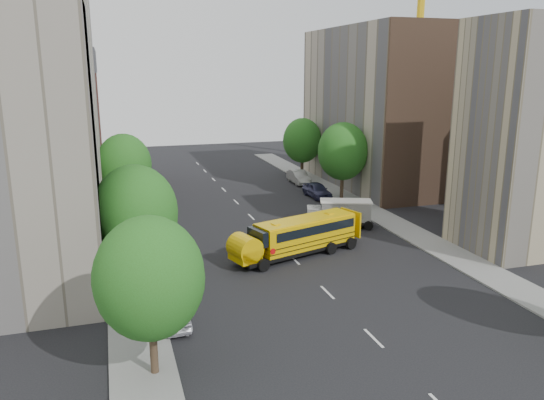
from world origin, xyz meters
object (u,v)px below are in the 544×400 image
street_tree_1 (135,213)px  street_tree_2 (124,165)px  street_tree_4 (343,151)px  parked_car_1 (156,221)px  parked_car_4 (317,190)px  parked_car_0 (173,313)px  street_tree_5 (302,141)px  street_tree_0 (149,278)px  safari_truck (340,213)px  school_bus (297,235)px  parked_car_5 (299,177)px

street_tree_1 → street_tree_2: bearing=90.0°
street_tree_2 → street_tree_4: size_ratio=0.95×
street_tree_4 → parked_car_1: size_ratio=1.85×
street_tree_1 → parked_car_4: (19.80, 19.44, -4.16)m
parked_car_0 → street_tree_5: bearing=-123.5°
street_tree_0 → street_tree_1: (0.00, 10.00, 0.31)m
street_tree_1 → street_tree_2: (0.00, 18.00, -0.12)m
street_tree_1 → street_tree_5: street_tree_1 is taller
safari_truck → parked_car_0: safari_truck is taller
safari_truck → parked_car_1: bearing=-174.3°
street_tree_1 → school_bus: bearing=14.1°
street_tree_4 → street_tree_0: bearing=-128.2°
street_tree_0 → safari_truck: street_tree_0 is taller
parked_car_0 → parked_car_4: bearing=-129.8°
street_tree_2 → safari_truck: size_ratio=1.33×
street_tree_4 → parked_car_1: bearing=-165.2°
street_tree_1 → parked_car_5: 33.90m
parked_car_0 → school_bus: bearing=-143.8°
street_tree_1 → street_tree_4: size_ratio=0.98×
parked_car_1 → parked_car_5: bearing=-147.0°
street_tree_0 → parked_car_5: (20.39, 36.76, -3.86)m
street_tree_1 → street_tree_4: (22.00, 18.00, 0.12)m
school_bus → safari_truck: 8.51m
school_bus → safari_truck: size_ratio=1.74×
street_tree_2 → parked_car_0: street_tree_2 is taller
school_bus → safari_truck: bearing=25.9°
street_tree_2 → parked_car_5: bearing=23.3°
street_tree_0 → parked_car_5: street_tree_0 is taller
street_tree_1 → parked_car_0: street_tree_1 is taller
safari_truck → parked_car_4: safari_truck is taller
street_tree_2 → school_bus: street_tree_2 is taller
parked_car_4 → street_tree_0: bearing=-126.5°
street_tree_0 → parked_car_1: 23.20m
safari_truck → street_tree_4: bearing=85.1°
street_tree_0 → parked_car_0: 6.24m
safari_truck → parked_car_0: 21.55m
street_tree_0 → street_tree_1: bearing=90.0°
street_tree_5 → parked_car_5: size_ratio=1.58×
school_bus → parked_car_1: school_bus is taller
street_tree_0 → safari_truck: 25.96m
street_tree_4 → school_bus: size_ratio=0.80×
parked_car_4 → street_tree_5: bearing=75.7°
street_tree_0 → street_tree_4: bearing=51.8°
street_tree_0 → parked_car_0: street_tree_0 is taller
school_bus → parked_car_1: bearing=115.5°
school_bus → street_tree_5: bearing=51.1°
school_bus → safari_truck: (6.16, 5.86, -0.32)m
parked_car_1 → street_tree_2: bearing=-71.8°
school_bus → parked_car_1: (-9.28, 9.88, -0.84)m
street_tree_5 → parked_car_0: (-20.60, -35.42, -4.05)m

